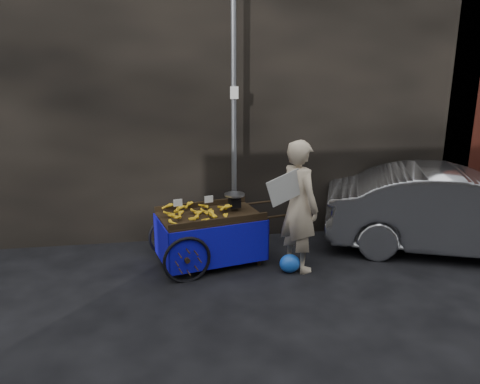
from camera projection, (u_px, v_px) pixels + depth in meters
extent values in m
plane|color=black|center=(226.00, 280.00, 6.32)|extent=(80.00, 80.00, 0.00)
cube|color=black|center=(147.00, 82.00, 7.96)|extent=(11.00, 2.00, 5.00)
cylinder|color=slate|center=(234.00, 119.00, 7.05)|extent=(0.08, 0.08, 4.00)
cube|color=white|center=(234.00, 93.00, 6.89)|extent=(0.12, 0.02, 0.18)
cube|color=black|center=(210.00, 217.00, 6.69)|extent=(1.58, 1.18, 0.05)
cube|color=black|center=(201.00, 204.00, 7.04)|extent=(1.38, 0.35, 0.09)
cube|color=black|center=(220.00, 221.00, 6.30)|extent=(1.38, 0.35, 0.09)
cube|color=black|center=(259.00, 242.00, 6.69)|extent=(0.05, 0.05, 0.71)
cube|color=black|center=(241.00, 226.00, 7.32)|extent=(0.05, 0.05, 0.71)
cylinder|color=black|center=(279.00, 216.00, 6.71)|extent=(0.44, 0.13, 0.04)
cylinder|color=black|center=(259.00, 203.00, 7.34)|extent=(0.44, 0.13, 0.04)
torus|color=black|center=(187.00, 260.00, 6.20)|extent=(0.66, 0.19, 0.66)
torus|color=black|center=(170.00, 236.00, 7.05)|extent=(0.66, 0.19, 0.66)
cylinder|color=black|center=(178.00, 247.00, 6.62)|extent=(0.27, 0.97, 0.04)
cube|color=#0F0898|center=(221.00, 247.00, 6.37)|extent=(1.41, 0.34, 0.60)
cube|color=#0F0898|center=(201.00, 226.00, 7.17)|extent=(1.41, 0.34, 0.60)
cube|color=#0F0898|center=(162.00, 243.00, 6.51)|extent=(0.22, 0.90, 0.60)
cube|color=#0F0898|center=(255.00, 230.00, 7.03)|extent=(0.22, 0.90, 0.60)
cube|color=black|center=(235.00, 203.00, 6.83)|extent=(0.18, 0.16, 0.14)
cylinder|color=silver|center=(235.00, 195.00, 6.80)|extent=(0.36, 0.36, 0.03)
cube|color=white|center=(178.00, 203.00, 6.35)|extent=(0.12, 0.04, 0.10)
cube|color=white|center=(209.00, 199.00, 6.51)|extent=(0.12, 0.04, 0.10)
imported|color=#BEAA8D|center=(299.00, 206.00, 6.44)|extent=(0.69, 0.80, 1.85)
cube|color=silver|center=(286.00, 188.00, 6.16)|extent=(0.57, 0.17, 0.50)
ellipsoid|color=blue|center=(290.00, 263.00, 6.52)|extent=(0.29, 0.23, 0.26)
imported|color=#B2B4BA|center=(457.00, 211.00, 7.11)|extent=(4.14, 2.64, 1.29)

